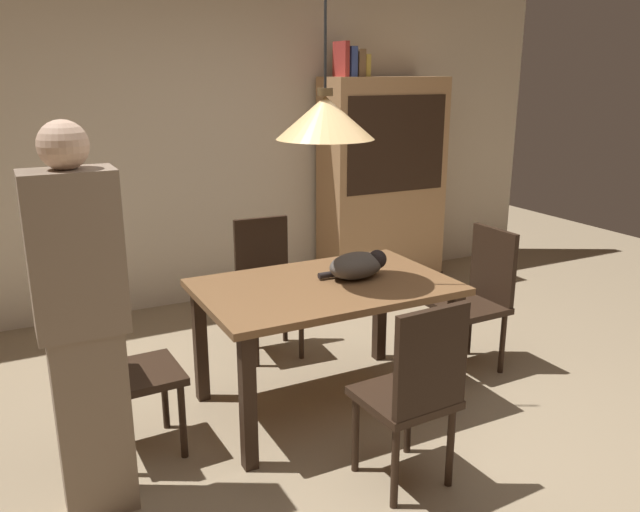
% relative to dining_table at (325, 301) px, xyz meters
% --- Properties ---
extents(ground, '(10.00, 10.00, 0.00)m').
position_rel_dining_table_xyz_m(ground, '(0.12, -0.52, -0.65)').
color(ground, '#998466').
extents(back_wall, '(6.40, 0.10, 2.90)m').
position_rel_dining_table_xyz_m(back_wall, '(0.12, 2.13, 0.80)').
color(back_wall, beige).
rests_on(back_wall, ground).
extents(dining_table, '(1.40, 0.90, 0.75)m').
position_rel_dining_table_xyz_m(dining_table, '(0.00, 0.00, 0.00)').
color(dining_table, brown).
rests_on(dining_table, ground).
extents(chair_far_back, '(0.43, 0.43, 0.93)m').
position_rel_dining_table_xyz_m(chair_far_back, '(0.01, 0.88, -0.14)').
color(chair_far_back, black).
rests_on(chair_far_back, ground).
extents(chair_left_side, '(0.41, 0.41, 0.93)m').
position_rel_dining_table_xyz_m(chair_left_side, '(-1.13, -0.00, -0.14)').
color(chair_left_side, black).
rests_on(chair_left_side, ground).
extents(chair_near_front, '(0.42, 0.42, 0.93)m').
position_rel_dining_table_xyz_m(chair_near_front, '(0.00, -0.88, -0.14)').
color(chair_near_front, black).
rests_on(chair_near_front, ground).
extents(chair_right_side, '(0.41, 0.41, 0.93)m').
position_rel_dining_table_xyz_m(chair_right_side, '(1.13, 0.00, -0.14)').
color(chair_right_side, black).
rests_on(chair_right_side, ground).
extents(cat_sleeping, '(0.39, 0.26, 0.16)m').
position_rel_dining_table_xyz_m(cat_sleeping, '(0.22, 0.01, 0.18)').
color(cat_sleeping, '#4C4742').
rests_on(cat_sleeping, dining_table).
extents(pendant_lamp, '(0.52, 0.52, 1.30)m').
position_rel_dining_table_xyz_m(pendant_lamp, '(0.00, 0.00, 1.01)').
color(pendant_lamp, '#E5B775').
extents(hutch_bookcase, '(1.12, 0.45, 1.85)m').
position_rel_dining_table_xyz_m(hutch_bookcase, '(1.51, 1.80, 0.24)').
color(hutch_bookcase, tan).
rests_on(hutch_bookcase, ground).
extents(book_red_tall, '(0.04, 0.22, 0.28)m').
position_rel_dining_table_xyz_m(book_red_tall, '(1.08, 1.80, 1.34)').
color(book_red_tall, '#B73833').
rests_on(book_red_tall, hutch_bookcase).
extents(book_blue_wide, '(0.06, 0.24, 0.24)m').
position_rel_dining_table_xyz_m(book_blue_wide, '(1.15, 1.80, 1.32)').
color(book_blue_wide, '#384C93').
rests_on(book_blue_wide, hutch_bookcase).
extents(book_brown_thick, '(0.06, 0.24, 0.22)m').
position_rel_dining_table_xyz_m(book_brown_thick, '(1.22, 1.80, 1.31)').
color(book_brown_thick, brown).
rests_on(book_brown_thick, hutch_bookcase).
extents(book_yellow_short, '(0.04, 0.20, 0.18)m').
position_rel_dining_table_xyz_m(book_yellow_short, '(1.29, 1.80, 1.29)').
color(book_yellow_short, gold).
rests_on(book_yellow_short, hutch_bookcase).
extents(person_standing, '(0.36, 0.22, 1.72)m').
position_rel_dining_table_xyz_m(person_standing, '(-1.32, -0.37, 0.22)').
color(person_standing, '#84705B').
rests_on(person_standing, ground).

